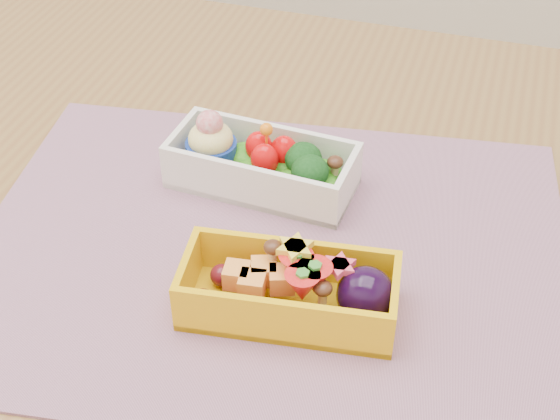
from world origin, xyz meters
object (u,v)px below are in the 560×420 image
(placemat, at_px, (269,250))
(bento_yellow, at_px, (294,290))
(table, at_px, (253,332))
(bento_white, at_px, (261,164))

(placemat, bearing_deg, bento_yellow, -57.39)
(placemat, xyz_separation_m, bento_yellow, (0.04, -0.06, 0.02))
(table, relative_size, bento_yellow, 7.63)
(table, bearing_deg, placemat, -3.84)
(table, relative_size, bento_white, 7.57)
(table, height_order, bento_white, bento_white)
(table, relative_size, placemat, 2.62)
(bento_yellow, bearing_deg, placemat, 115.71)
(table, bearing_deg, bento_yellow, -47.90)
(table, distance_m, bento_yellow, 0.15)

